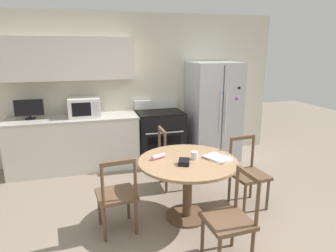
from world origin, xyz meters
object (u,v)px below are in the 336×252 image
at_px(countertop_tv, 29,109).
at_px(dining_chair_far, 173,159).
at_px(refrigerator, 213,111).
at_px(dining_chair_right, 248,174).
at_px(dining_chair_near, 231,220).
at_px(oven_range, 160,136).
at_px(wallet, 184,162).
at_px(dining_chair_left, 117,195).
at_px(microwave, 84,107).
at_px(candle_glass, 194,156).

xyz_separation_m(countertop_tv, dining_chair_far, (2.04, -1.15, -0.64)).
relative_size(refrigerator, countertop_tv, 4.08).
distance_m(dining_chair_right, dining_chair_far, 1.10).
distance_m(dining_chair_near, dining_chair_far, 1.68).
bearing_deg(oven_range, refrigerator, -3.64).
bearing_deg(wallet, oven_range, 83.39).
bearing_deg(dining_chair_left, dining_chair_right, -1.70).
height_order(countertop_tv, dining_chair_near, countertop_tv).
height_order(microwave, countertop_tv, countertop_tv).
height_order(oven_range, candle_glass, oven_range).
bearing_deg(wallet, candle_glass, 38.01).
height_order(microwave, dining_chair_right, microwave).
distance_m(dining_chair_left, candle_glass, 0.99).
bearing_deg(dining_chair_far, dining_chair_left, -44.51).
xyz_separation_m(microwave, dining_chair_left, (0.28, -2.04, -0.62)).
relative_size(dining_chair_right, wallet, 5.45).
bearing_deg(dining_chair_right, wallet, 5.88).
bearing_deg(dining_chair_far, refrigerator, 133.78).
distance_m(microwave, countertop_tv, 0.84).
relative_size(countertop_tv, dining_chair_near, 0.48).
bearing_deg(oven_range, countertop_tv, 177.80).
distance_m(dining_chair_near, candle_glass, 0.92).
bearing_deg(dining_chair_far, candle_glass, 2.04).
bearing_deg(oven_range, dining_chair_near, -90.18).
relative_size(refrigerator, dining_chair_left, 1.96).
height_order(candle_glass, wallet, candle_glass).
relative_size(dining_chair_near, dining_chair_far, 1.00).
height_order(dining_chair_right, candle_glass, dining_chair_right).
distance_m(refrigerator, dining_chair_left, 2.79).
height_order(dining_chair_near, wallet, dining_chair_near).
relative_size(microwave, countertop_tv, 1.17).
distance_m(countertop_tv, wallet, 2.85).
bearing_deg(dining_chair_right, countertop_tv, -39.74).
height_order(countertop_tv, candle_glass, countertop_tv).
bearing_deg(candle_glass, dining_chair_right, 3.44).
relative_size(dining_chair_left, wallet, 5.45).
distance_m(microwave, wallet, 2.36).
distance_m(countertop_tv, dining_chair_left, 2.43).
relative_size(refrigerator, candle_glass, 19.70).
bearing_deg(dining_chair_left, countertop_tv, 112.94).
distance_m(microwave, dining_chair_far, 1.76).
bearing_deg(dining_chair_near, candle_glass, 0.17).
relative_size(dining_chair_right, candle_glass, 10.07).
bearing_deg(microwave, dining_chair_right, -44.17).
xyz_separation_m(refrigerator, dining_chair_left, (-1.98, -1.91, -0.45)).
distance_m(dining_chair_near, wallet, 0.82).
distance_m(oven_range, dining_chair_far, 1.07).
xyz_separation_m(refrigerator, wallet, (-1.23, -1.97, -0.12)).
xyz_separation_m(refrigerator, oven_range, (-1.00, 0.06, -0.41)).
height_order(oven_range, dining_chair_near, oven_range).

